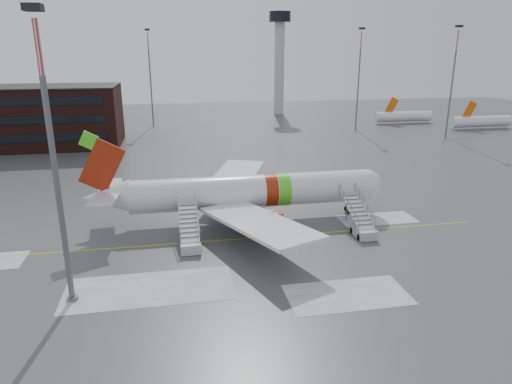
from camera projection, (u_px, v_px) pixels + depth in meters
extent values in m
plane|color=#494C4F|center=(210.00, 238.00, 48.82)|extent=(260.00, 260.00, 0.00)
cylinder|color=white|center=(253.00, 191.00, 53.08)|extent=(28.00, 3.80, 3.80)
sphere|color=white|center=(366.00, 185.00, 55.54)|extent=(3.80, 3.80, 3.80)
cube|color=black|center=(374.00, 180.00, 55.57)|extent=(1.09, 1.60, 0.97)
cone|color=white|center=(106.00, 197.00, 50.12)|extent=(5.20, 3.72, 3.72)
cube|color=#97210B|center=(102.00, 166.00, 49.04)|extent=(5.27, 0.30, 6.09)
cube|color=#56D221|center=(89.00, 140.00, 48.01)|extent=(2.16, 0.26, 2.16)
cube|color=white|center=(110.00, 185.00, 52.40)|extent=(3.07, 4.85, 0.18)
cube|color=white|center=(105.00, 199.00, 47.52)|extent=(3.07, 4.85, 0.18)
cube|color=white|center=(234.00, 177.00, 61.05)|extent=(10.72, 15.97, 1.13)
cube|color=white|center=(258.00, 222.00, 45.11)|extent=(10.72, 15.97, 1.13)
cylinder|color=white|center=(250.00, 194.00, 58.62)|extent=(3.40, 2.10, 2.10)
cylinder|color=white|center=(266.00, 222.00, 48.87)|extent=(3.40, 2.10, 2.10)
cylinder|color=#595B60|center=(349.00, 206.00, 55.96)|extent=(0.20, 0.20, 1.80)
cylinder|color=black|center=(349.00, 209.00, 56.10)|extent=(0.90, 0.56, 0.90)
cylinder|color=black|center=(245.00, 209.00, 56.15)|extent=(0.90, 0.56, 0.90)
cylinder|color=black|center=(252.00, 223.00, 51.65)|extent=(0.90, 0.56, 0.90)
cube|color=#ACAFB3|center=(363.00, 232.00, 49.01)|extent=(2.00, 3.20, 1.00)
cube|color=#ACAFB3|center=(357.00, 210.00, 50.48)|extent=(1.90, 5.87, 2.52)
cube|color=#ACAFB3|center=(346.00, 192.00, 53.22)|extent=(1.90, 1.40, 0.15)
cylinder|color=#595B60|center=(347.00, 206.00, 53.35)|extent=(0.16, 0.16, 3.40)
cylinder|color=black|center=(359.00, 237.00, 47.97)|extent=(0.25, 0.70, 0.70)
cylinder|color=black|center=(367.00, 229.00, 50.16)|extent=(0.25, 0.70, 0.70)
cube|color=#B3B6BB|center=(190.00, 244.00, 45.75)|extent=(2.00, 3.20, 1.00)
cube|color=#B3B6BB|center=(189.00, 221.00, 47.22)|extent=(1.90, 5.87, 2.52)
cube|color=#B3B6BB|center=(187.00, 201.00, 49.97)|extent=(1.90, 1.40, 0.15)
cylinder|color=#595B60|center=(188.00, 217.00, 50.10)|extent=(0.16, 0.16, 3.40)
cylinder|color=black|center=(182.00, 251.00, 44.72)|extent=(0.25, 0.70, 0.70)
cylinder|color=black|center=(199.00, 242.00, 46.91)|extent=(0.25, 0.70, 0.70)
cube|color=black|center=(281.00, 229.00, 49.79)|extent=(3.31, 2.40, 0.74)
cube|color=silver|center=(277.00, 223.00, 49.62)|extent=(1.86, 1.86, 0.96)
cube|color=black|center=(277.00, 220.00, 49.51)|extent=(1.63, 1.70, 0.16)
cylinder|color=black|center=(271.00, 232.00, 49.23)|extent=(0.52, 0.80, 0.74)
cylinder|color=black|center=(291.00, 233.00, 49.00)|extent=(0.52, 0.80, 0.74)
cylinder|color=black|center=(272.00, 227.00, 50.64)|extent=(0.52, 0.80, 0.74)
cylinder|color=black|center=(291.00, 228.00, 50.41)|extent=(0.52, 0.80, 0.74)
cylinder|color=#595B60|center=(59.00, 196.00, 34.09)|extent=(0.44, 0.44, 17.54)
cylinder|color=#CC7272|center=(39.00, 49.00, 30.95)|extent=(0.40, 0.40, 3.95)
cube|color=black|center=(33.00, 7.00, 30.17)|extent=(1.20, 1.20, 0.50)
cylinder|color=#595B60|center=(72.00, 298.00, 36.67)|extent=(0.90, 0.90, 0.30)
cylinder|color=#B2B5BA|center=(279.00, 68.00, 139.03)|extent=(3.00, 3.00, 28.00)
cylinder|color=black|center=(280.00, 17.00, 134.70)|extent=(6.40, 6.40, 3.00)
cylinder|color=#595B60|center=(358.00, 91.00, 111.50)|extent=(0.36, 0.36, 19.20)
cylinder|color=#CC7272|center=(361.00, 41.00, 108.06)|extent=(0.32, 0.32, 4.32)
cube|color=black|center=(362.00, 28.00, 107.20)|extent=(1.20, 1.20, 0.50)
cylinder|color=#595B60|center=(151.00, 89.00, 117.71)|extent=(0.36, 0.36, 19.20)
cylinder|color=#CC7272|center=(148.00, 42.00, 114.27)|extent=(0.32, 0.32, 4.32)
cube|color=black|center=(147.00, 30.00, 113.41)|extent=(1.20, 1.20, 0.50)
cylinder|color=#595B60|center=(451.00, 95.00, 101.18)|extent=(0.36, 0.36, 19.20)
cylinder|color=#CC7272|center=(457.00, 40.00, 97.74)|extent=(0.32, 0.32, 4.32)
cube|color=black|center=(459.00, 26.00, 96.88)|extent=(1.20, 1.20, 0.50)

